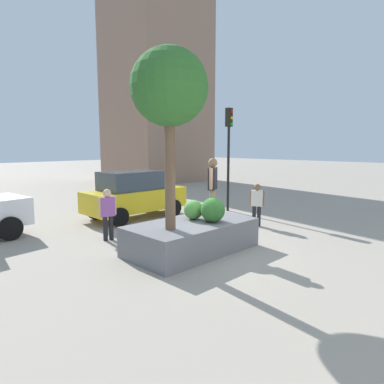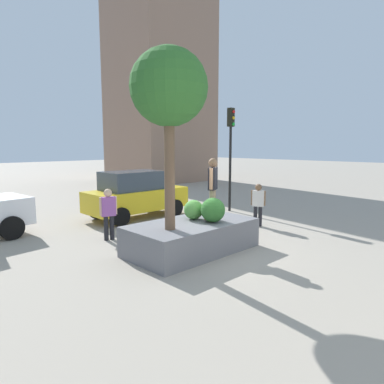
{
  "view_description": "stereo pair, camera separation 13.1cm",
  "coord_description": "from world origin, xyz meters",
  "px_view_note": "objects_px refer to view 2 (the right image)",
  "views": [
    {
      "loc": [
        -7.39,
        -6.83,
        3.1
      ],
      "look_at": [
        -0.53,
        0.09,
        1.77
      ],
      "focal_mm": 31.77,
      "sensor_mm": 36.0,
      "label": 1
    },
    {
      "loc": [
        -7.3,
        -6.92,
        3.1
      ],
      "look_at": [
        -0.53,
        0.09,
        1.77
      ],
      "focal_mm": 31.77,
      "sensor_mm": 36.0,
      "label": 2
    }
  ],
  "objects_px": {
    "planter_ledge": "(192,237)",
    "sedan_parked": "(136,194)",
    "traffic_light_corner": "(231,142)",
    "passerby_with_bag": "(108,211)",
    "skateboarder": "(213,183)",
    "bystander_watching": "(258,202)",
    "skateboard": "(213,218)",
    "plaza_tree": "(169,89)"
  },
  "relations": [
    {
      "from": "traffic_light_corner",
      "to": "sedan_parked",
      "type": "bearing_deg",
      "value": 155.94
    },
    {
      "from": "plaza_tree",
      "to": "traffic_light_corner",
      "type": "distance_m",
      "value": 7.54
    },
    {
      "from": "sedan_parked",
      "to": "passerby_with_bag",
      "type": "distance_m",
      "value": 3.52
    },
    {
      "from": "planter_ledge",
      "to": "sedan_parked",
      "type": "distance_m",
      "value": 5.32
    },
    {
      "from": "plaza_tree",
      "to": "skateboard",
      "type": "distance_m",
      "value": 3.98
    },
    {
      "from": "plaza_tree",
      "to": "skateboarder",
      "type": "distance_m",
      "value": 3.07
    },
    {
      "from": "plaza_tree",
      "to": "traffic_light_corner",
      "type": "height_order",
      "value": "plaza_tree"
    },
    {
      "from": "skateboard",
      "to": "bystander_watching",
      "type": "height_order",
      "value": "bystander_watching"
    },
    {
      "from": "skateboarder",
      "to": "traffic_light_corner",
      "type": "xyz_separation_m",
      "value": [
        4.9,
        3.38,
        1.29
      ]
    },
    {
      "from": "plaza_tree",
      "to": "bystander_watching",
      "type": "height_order",
      "value": "plaza_tree"
    },
    {
      "from": "skateboarder",
      "to": "passerby_with_bag",
      "type": "bearing_deg",
      "value": 122.57
    },
    {
      "from": "skateboarder",
      "to": "sedan_parked",
      "type": "distance_m",
      "value": 5.36
    },
    {
      "from": "planter_ledge",
      "to": "passerby_with_bag",
      "type": "distance_m",
      "value": 3.04
    },
    {
      "from": "sedan_parked",
      "to": "bystander_watching",
      "type": "relative_size",
      "value": 2.65
    },
    {
      "from": "planter_ledge",
      "to": "plaza_tree",
      "type": "distance_m",
      "value": 4.21
    },
    {
      "from": "skateboarder",
      "to": "passerby_with_bag",
      "type": "distance_m",
      "value": 3.6
    },
    {
      "from": "skateboard",
      "to": "skateboarder",
      "type": "xyz_separation_m",
      "value": [
        -0.0,
        0.0,
        1.05
      ]
    },
    {
      "from": "passerby_with_bag",
      "to": "plaza_tree",
      "type": "bearing_deg",
      "value": -87.02
    },
    {
      "from": "plaza_tree",
      "to": "skateboarder",
      "type": "height_order",
      "value": "plaza_tree"
    },
    {
      "from": "skateboarder",
      "to": "passerby_with_bag",
      "type": "height_order",
      "value": "skateboarder"
    },
    {
      "from": "skateboard",
      "to": "passerby_with_bag",
      "type": "bearing_deg",
      "value": 122.57
    },
    {
      "from": "plaza_tree",
      "to": "traffic_light_corner",
      "type": "bearing_deg",
      "value": 27.22
    },
    {
      "from": "plaza_tree",
      "to": "bystander_watching",
      "type": "bearing_deg",
      "value": 7.57
    },
    {
      "from": "traffic_light_corner",
      "to": "passerby_with_bag",
      "type": "height_order",
      "value": "traffic_light_corner"
    },
    {
      "from": "skateboarder",
      "to": "bystander_watching",
      "type": "bearing_deg",
      "value": 11.09
    },
    {
      "from": "plaza_tree",
      "to": "passerby_with_bag",
      "type": "distance_m",
      "value": 4.6
    },
    {
      "from": "skateboarder",
      "to": "traffic_light_corner",
      "type": "distance_m",
      "value": 6.1
    },
    {
      "from": "planter_ledge",
      "to": "bystander_watching",
      "type": "distance_m",
      "value": 4.08
    },
    {
      "from": "plaza_tree",
      "to": "passerby_with_bag",
      "type": "relative_size",
      "value": 2.77
    },
    {
      "from": "plaza_tree",
      "to": "traffic_light_corner",
      "type": "relative_size",
      "value": 0.98
    },
    {
      "from": "plaza_tree",
      "to": "passerby_with_bag",
      "type": "xyz_separation_m",
      "value": [
        -0.15,
        2.94,
        -3.54
      ]
    },
    {
      "from": "sedan_parked",
      "to": "passerby_with_bag",
      "type": "xyz_separation_m",
      "value": [
        -2.66,
        -2.3,
        -0.04
      ]
    },
    {
      "from": "skateboard",
      "to": "passerby_with_bag",
      "type": "relative_size",
      "value": 0.48
    },
    {
      "from": "traffic_light_corner",
      "to": "passerby_with_bag",
      "type": "distance_m",
      "value": 7.16
    },
    {
      "from": "plaza_tree",
      "to": "sedan_parked",
      "type": "xyz_separation_m",
      "value": [
        2.51,
        5.24,
        -3.49
      ]
    },
    {
      "from": "skateboarder",
      "to": "passerby_with_bag",
      "type": "xyz_separation_m",
      "value": [
        -1.86,
        2.92,
        -0.99
      ]
    },
    {
      "from": "skateboarder",
      "to": "bystander_watching",
      "type": "relative_size",
      "value": 1.09
    },
    {
      "from": "skateboard",
      "to": "skateboarder",
      "type": "relative_size",
      "value": 0.46
    },
    {
      "from": "sedan_parked",
      "to": "planter_ledge",
      "type": "bearing_deg",
      "value": -106.64
    },
    {
      "from": "plaza_tree",
      "to": "passerby_with_bag",
      "type": "bearing_deg",
      "value": 92.98
    },
    {
      "from": "traffic_light_corner",
      "to": "bystander_watching",
      "type": "height_order",
      "value": "traffic_light_corner"
    },
    {
      "from": "sedan_parked",
      "to": "traffic_light_corner",
      "type": "xyz_separation_m",
      "value": [
        4.11,
        -1.84,
        2.24
      ]
    }
  ]
}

